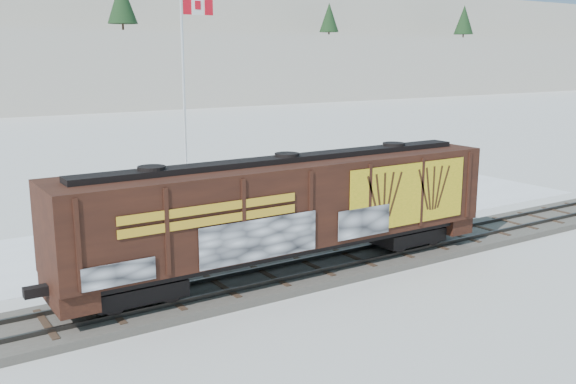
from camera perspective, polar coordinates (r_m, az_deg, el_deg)
ground at (r=26.26m, az=5.90°, el=-6.42°), size 500.00×500.00×0.00m
rail_track at (r=26.21m, az=5.90°, el=-6.12°), size 50.00×3.40×0.43m
parking_strip at (r=32.17m, az=-2.52°, el=-2.88°), size 40.00×8.00×0.03m
hopper_railcar at (r=23.64m, az=-0.07°, el=-1.32°), size 17.24×3.06×4.28m
flagpole at (r=35.34m, az=-8.96°, el=5.40°), size 2.30×0.90×11.60m
car_silver at (r=29.96m, az=-3.46°, el=-2.31°), size 5.24×2.82×1.69m
car_white at (r=32.41m, az=1.47°, el=-1.49°), size 4.16×1.52×1.36m
car_dark at (r=36.03m, az=10.96°, el=-0.25°), size 5.24×2.64×1.46m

